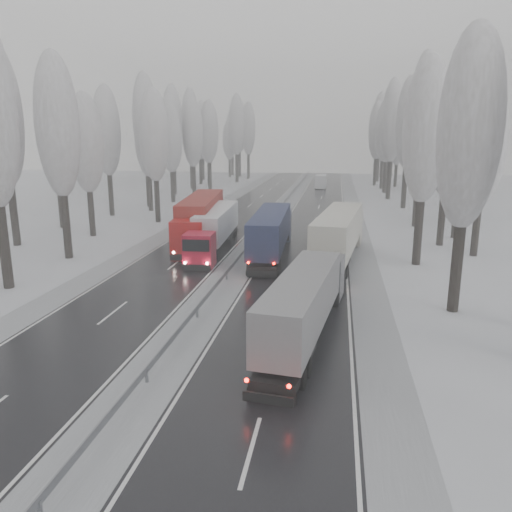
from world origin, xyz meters
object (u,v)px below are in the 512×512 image
(truck_blue_box, at_px, (272,230))
(truck_cream_box, at_px, (340,232))
(truck_grey_tarp, at_px, (306,299))
(box_truck_distant, at_px, (321,181))
(truck_red_white, at_px, (215,227))
(truck_red_red, at_px, (200,217))

(truck_blue_box, relative_size, truck_cream_box, 0.94)
(truck_grey_tarp, distance_m, box_truck_distant, 77.93)
(truck_blue_box, distance_m, box_truck_distant, 60.25)
(truck_grey_tarp, height_order, truck_blue_box, truck_blue_box)
(truck_grey_tarp, height_order, truck_cream_box, truck_cream_box)
(truck_blue_box, xyz_separation_m, truck_red_white, (-5.51, 1.65, -0.18))
(truck_grey_tarp, relative_size, box_truck_distant, 1.96)
(truck_grey_tarp, bearing_deg, truck_cream_box, 91.35)
(truck_grey_tarp, relative_size, truck_red_white, 0.97)
(truck_red_red, bearing_deg, truck_red_white, -58.84)
(truck_cream_box, xyz_separation_m, truck_red_red, (-13.56, 5.14, 0.11))
(truck_grey_tarp, relative_size, truck_red_red, 0.81)
(truck_blue_box, height_order, truck_red_red, truck_red_red)
(box_truck_distant, xyz_separation_m, truck_red_red, (-9.88, -55.78, 1.25))
(truck_red_red, bearing_deg, truck_blue_box, -36.73)
(truck_cream_box, relative_size, box_truck_distant, 2.33)
(truck_blue_box, relative_size, box_truck_distant, 2.19)
(truck_grey_tarp, xyz_separation_m, truck_red_red, (-11.81, 22.12, 0.51))
(truck_blue_box, distance_m, truck_red_red, 8.86)
(truck_cream_box, xyz_separation_m, truck_red_white, (-11.40, 2.36, -0.32))
(truck_blue_box, height_order, box_truck_distant, truck_blue_box)
(box_truck_distant, bearing_deg, truck_red_white, -98.41)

